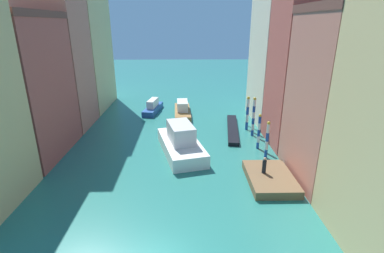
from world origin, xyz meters
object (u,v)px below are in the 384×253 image
at_px(mooring_pole_2, 253,116).
at_px(mooring_pole_4, 248,111).
at_px(gondola_black, 233,129).
at_px(motorboat_1, 153,107).
at_px(vaporetto_white, 181,143).
at_px(mooring_pole_1, 259,131).
at_px(person_on_dock, 264,166).
at_px(mooring_pole_0, 267,139).
at_px(mooring_pole_3, 247,113).
at_px(waterfront_dock, 270,178).
at_px(motorboat_0, 182,110).

xyz_separation_m(mooring_pole_2, mooring_pole_4, (0.08, 3.69, -0.41)).
bearing_deg(gondola_black, motorboat_1, 142.37).
relative_size(vaporetto_white, motorboat_1, 1.43).
distance_m(mooring_pole_1, motorboat_1, 19.83).
bearing_deg(person_on_dock, motorboat_1, 119.49).
xyz_separation_m(mooring_pole_0, mooring_pole_3, (-0.31, 8.55, 0.25)).
relative_size(person_on_dock, mooring_pole_1, 0.37).
distance_m(mooring_pole_0, mooring_pole_3, 8.56).
bearing_deg(waterfront_dock, mooring_pole_2, 85.51).
relative_size(mooring_pole_0, gondola_black, 0.38).
bearing_deg(motorboat_1, mooring_pole_4, -26.93).
bearing_deg(vaporetto_white, waterfront_dock, -38.62).
distance_m(mooring_pole_4, motorboat_1, 15.39).
bearing_deg(waterfront_dock, motorboat_0, 111.58).
bearing_deg(mooring_pole_3, mooring_pole_0, -87.90).
relative_size(mooring_pole_2, gondola_black, 0.46).
bearing_deg(mooring_pole_4, vaporetto_white, -136.29).
xyz_separation_m(gondola_black, motorboat_0, (-6.67, 7.04, 0.54)).
bearing_deg(mooring_pole_3, vaporetto_white, -140.58).
height_order(mooring_pole_0, mooring_pole_4, mooring_pole_4).
distance_m(waterfront_dock, mooring_pole_4, 15.08).
relative_size(motorboat_0, motorboat_1, 1.20).
distance_m(person_on_dock, motorboat_0, 21.18).
xyz_separation_m(waterfront_dock, mooring_pole_4, (0.97, 14.95, 1.75)).
bearing_deg(waterfront_dock, mooring_pole_0, 79.42).
relative_size(waterfront_dock, mooring_pole_3, 1.29).
bearing_deg(motorboat_1, mooring_pole_2, -38.06).
xyz_separation_m(mooring_pole_3, motorboat_0, (-8.58, 6.70, -1.54)).
relative_size(mooring_pole_2, motorboat_1, 0.74).
xyz_separation_m(waterfront_dock, mooring_pole_1, (0.63, 7.28, 1.72)).
bearing_deg(mooring_pole_0, vaporetto_white, 170.55).
xyz_separation_m(mooring_pole_2, gondola_black, (-2.19, 1.85, -2.30)).
height_order(person_on_dock, vaporetto_white, vaporetto_white).
xyz_separation_m(vaporetto_white, gondola_black, (6.69, 6.72, -0.93)).
height_order(person_on_dock, mooring_pole_4, mooring_pole_4).
xyz_separation_m(person_on_dock, mooring_pole_3, (1.11, 13.11, 0.88)).
xyz_separation_m(person_on_dock, motorboat_0, (-7.46, 19.81, -0.65)).
distance_m(mooring_pole_1, mooring_pole_4, 7.68).
xyz_separation_m(mooring_pole_4, motorboat_0, (-8.94, 5.20, -1.34)).
bearing_deg(motorboat_0, person_on_dock, -69.37).
relative_size(mooring_pole_1, gondola_black, 0.38).
bearing_deg(mooring_pole_4, mooring_pole_0, -90.29).
distance_m(mooring_pole_0, gondola_black, 8.70).
xyz_separation_m(waterfront_dock, gondola_black, (-1.31, 13.11, -0.13)).
bearing_deg(motorboat_0, mooring_pole_2, -45.13).
relative_size(gondola_black, motorboat_1, 1.59).
bearing_deg(mooring_pole_4, waterfront_dock, -93.70).
bearing_deg(mooring_pole_2, mooring_pole_1, -93.67).
relative_size(waterfront_dock, mooring_pole_0, 1.44).
distance_m(mooring_pole_2, motorboat_0, 12.68).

